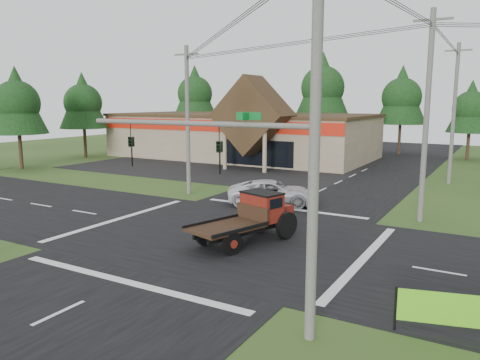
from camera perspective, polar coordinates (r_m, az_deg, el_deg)
The scene contains 20 objects.
ground at distance 23.60m, azimuth -1.92°, elevation -6.83°, with size 120.00×120.00×0.00m, color #29481A.
road_ns at distance 23.60m, azimuth -1.92°, elevation -6.81°, with size 12.00×120.00×0.02m, color black.
road_ew at distance 23.60m, azimuth -1.92°, elevation -6.81°, with size 120.00×12.00×0.02m, color black.
parking_apron at distance 46.68m, azimuth -4.25°, elevation 1.37°, with size 28.00×14.00×0.02m, color black.
cvs_building at distance 56.22m, azimuth 0.34°, elevation 5.62°, with size 30.40×18.20×9.19m.
traffic_signal_mast at distance 13.42m, azimuth 2.23°, elevation -0.04°, with size 8.12×0.24×7.00m.
utility_pole_nr at distance 12.59m, azimuth 9.09°, elevation 4.77°, with size 2.00×0.30×11.00m.
utility_pole_nw at distance 33.78m, azimuth -6.40°, elevation 7.35°, with size 2.00×0.30×10.50m.
utility_pole_ne at distance 27.52m, azimuth 21.80°, elevation 7.29°, with size 2.00×0.30×11.50m.
utility_pole_n at distance 41.43m, azimuth 24.62°, elevation 7.44°, with size 2.00×0.30×11.20m.
tree_row_a at distance 72.59m, azimuth -5.52°, elevation 10.63°, with size 6.72×6.72×12.12m.
tree_row_b at distance 69.06m, azimuth 2.36°, elevation 9.61°, with size 5.60×5.60×10.10m.
tree_row_c at distance 64.14m, azimuth 10.05°, elevation 11.28°, with size 7.28×7.28×13.13m.
tree_row_d at distance 62.39m, azimuth 19.12°, elevation 9.72°, with size 6.16×6.16×11.11m.
tree_row_e at distance 59.36m, azimuth 26.34°, elevation 7.99°, with size 5.04×5.04×9.09m.
tree_side_w at distance 58.91m, azimuth -18.61°, elevation 9.13°, with size 5.60×5.60×10.10m.
tree_side_w_near at distance 51.13m, azimuth -25.57°, elevation 8.70°, with size 5.60×5.60×10.10m.
antique_flatbed_truck at distance 22.18m, azimuth 0.61°, elevation -4.74°, with size 2.16×5.66×2.37m, color #5B160D, non-canonical shape.
roadside_banner at distance 15.18m, azimuth 26.01°, elevation -14.68°, with size 3.98×0.12×1.36m, color #61C61A, non-canonical shape.
white_pickup at distance 30.46m, azimuth 3.99°, elevation -1.55°, with size 2.65×5.76×1.60m, color silver.
Camera 1 is at (11.95, -19.23, 6.67)m, focal length 35.00 mm.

